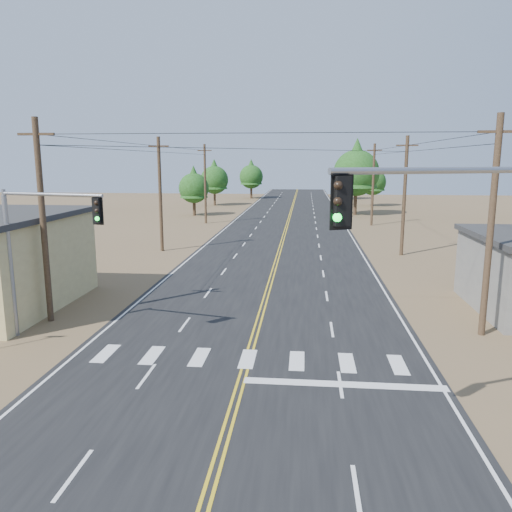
# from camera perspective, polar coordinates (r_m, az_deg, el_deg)

# --- Properties ---
(ground) EXTENTS (220.00, 220.00, 0.00)m
(ground) POSITION_cam_1_polar(r_m,az_deg,el_deg) (13.80, -5.13, -24.50)
(ground) COLOR brown
(ground) RESTS_ON ground
(road) EXTENTS (15.00, 200.00, 0.02)m
(road) POSITION_cam_1_polar(r_m,az_deg,el_deg) (41.87, 2.49, -0.11)
(road) COLOR black
(road) RESTS_ON ground
(utility_pole_left_near) EXTENTS (1.80, 0.30, 10.00)m
(utility_pole_left_near) POSITION_cam_1_polar(r_m,az_deg,el_deg) (26.47, -23.17, 3.79)
(utility_pole_left_near) COLOR #4C3826
(utility_pole_left_near) RESTS_ON ground
(utility_pole_left_mid) EXTENTS (1.80, 0.30, 10.00)m
(utility_pole_left_mid) POSITION_cam_1_polar(r_m,az_deg,el_deg) (44.97, -10.89, 7.03)
(utility_pole_left_mid) COLOR #4C3826
(utility_pole_left_mid) RESTS_ON ground
(utility_pole_left_far) EXTENTS (1.80, 0.30, 10.00)m
(utility_pole_left_far) POSITION_cam_1_polar(r_m,az_deg,el_deg) (64.37, -5.83, 8.27)
(utility_pole_left_far) COLOR #4C3826
(utility_pole_left_far) RESTS_ON ground
(utility_pole_right_near) EXTENTS (1.80, 0.30, 10.00)m
(utility_pole_right_near) POSITION_cam_1_polar(r_m,az_deg,el_deg) (24.65, 25.26, 3.16)
(utility_pole_right_near) COLOR #4C3826
(utility_pole_right_near) RESTS_ON ground
(utility_pole_right_mid) EXTENTS (1.80, 0.30, 10.00)m
(utility_pole_right_mid) POSITION_cam_1_polar(r_m,az_deg,el_deg) (43.92, 16.60, 6.69)
(utility_pole_right_mid) COLOR #4C3826
(utility_pole_right_mid) RESTS_ON ground
(utility_pole_right_far) EXTENTS (1.80, 0.30, 10.00)m
(utility_pole_right_far) POSITION_cam_1_polar(r_m,az_deg,el_deg) (63.65, 13.23, 8.01)
(utility_pole_right_far) COLOR #4C3826
(utility_pole_right_far) RESTS_ON ground
(signal_mast_left) EXTENTS (5.11, 1.47, 6.75)m
(signal_mast_left) POSITION_cam_1_polar(r_m,az_deg,el_deg) (23.89, -23.99, 1.63)
(signal_mast_left) COLOR gray
(signal_mast_left) RESTS_ON ground
(signal_mast_right) EXTENTS (6.72, 3.27, 7.95)m
(signal_mast_right) POSITION_cam_1_polar(r_m,az_deg,el_deg) (15.27, 25.26, 0.21)
(signal_mast_right) COLOR gray
(signal_mast_right) RESTS_ON ground
(tree_left_near) EXTENTS (4.37, 4.37, 7.29)m
(tree_left_near) POSITION_cam_1_polar(r_m,az_deg,el_deg) (73.89, -7.13, 8.05)
(tree_left_near) COLOR #3F2D1E
(tree_left_near) RESTS_ON ground
(tree_left_mid) EXTENTS (4.96, 4.96, 8.27)m
(tree_left_mid) POSITION_cam_1_polar(r_m,az_deg,el_deg) (90.26, -4.78, 8.98)
(tree_left_mid) COLOR #3F2D1E
(tree_left_mid) RESTS_ON ground
(tree_left_far) EXTENTS (4.99, 4.99, 8.31)m
(tree_left_far) POSITION_cam_1_polar(r_m,az_deg,el_deg) (106.87, -0.55, 9.32)
(tree_left_far) COLOR #3F2D1E
(tree_left_far) RESTS_ON ground
(tree_right_near) EXTENTS (6.72, 6.72, 11.21)m
(tree_right_near) POSITION_cam_1_polar(r_m,az_deg,el_deg) (75.46, 11.42, 9.81)
(tree_right_near) COLOR #3F2D1E
(tree_right_near) RESTS_ON ground
(tree_right_mid) EXTENTS (4.62, 4.62, 7.69)m
(tree_right_mid) POSITION_cam_1_polar(r_m,az_deg,el_deg) (90.98, 13.22, 8.53)
(tree_right_mid) COLOR #3F2D1E
(tree_right_mid) RESTS_ON ground
(tree_right_far) EXTENTS (5.26, 5.26, 8.77)m
(tree_right_far) POSITION_cam_1_polar(r_m,az_deg,el_deg) (106.11, 10.07, 9.29)
(tree_right_far) COLOR #3F2D1E
(tree_right_far) RESTS_ON ground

